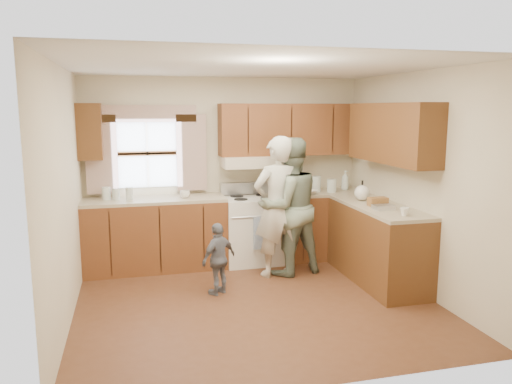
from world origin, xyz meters
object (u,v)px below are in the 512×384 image
object	(u,v)px
woman_left	(277,207)
child	(219,259)
woman_right	(289,207)
stove	(252,229)

from	to	relation	value
woman_left	child	distance (m)	1.05
woman_right	child	xyz separation A→B (m)	(-0.99, -0.50, -0.45)
stove	woman_right	size ratio (longest dim) A/B	0.62
woman_left	woman_right	world-z (taller)	woman_left
woman_left	woman_right	xyz separation A→B (m)	(0.17, 0.04, -0.01)
stove	woman_right	bearing A→B (deg)	-59.44
stove	child	bearing A→B (deg)	-120.82
stove	child	distance (m)	1.26
stove	woman_right	distance (m)	0.79
woman_right	child	distance (m)	1.20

